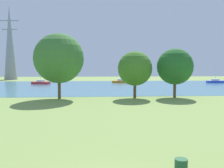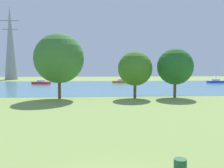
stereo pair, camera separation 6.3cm
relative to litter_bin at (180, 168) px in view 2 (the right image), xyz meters
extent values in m
plane|color=#7F994C|center=(-3.43, 20.51, -0.40)|extent=(160.00, 160.00, 0.00)
cylinder|color=#1E512D|center=(0.00, 0.00, 0.00)|extent=(0.56, 0.56, 0.80)
cube|color=teal|center=(-3.43, 48.51, -0.39)|extent=(140.00, 40.00, 0.02)
cube|color=orange|center=(3.65, 60.33, -0.08)|extent=(5.02, 2.56, 0.60)
cube|color=white|center=(3.65, 60.33, 0.47)|extent=(2.00, 1.48, 0.50)
cylinder|color=silver|center=(3.65, 60.33, 2.89)|extent=(0.10, 0.10, 5.34)
cube|color=blue|center=(30.31, 58.24, -0.08)|extent=(4.82, 1.58, 0.60)
cube|color=white|center=(30.31, 58.24, 0.47)|extent=(1.82, 1.13, 0.50)
cylinder|color=silver|center=(30.31, 58.24, 2.62)|extent=(0.10, 0.10, 4.79)
cube|color=red|center=(-17.90, 56.61, -0.08)|extent=(5.03, 2.77, 0.60)
cube|color=white|center=(-17.90, 56.61, 0.47)|extent=(2.03, 1.56, 0.50)
cylinder|color=silver|center=(-17.90, 56.61, 2.58)|extent=(0.10, 0.10, 4.73)
cylinder|color=brown|center=(-8.93, 26.68, 1.29)|extent=(0.44, 0.44, 3.37)
sphere|color=#3B7231|center=(-8.93, 26.68, 5.51)|extent=(7.26, 7.26, 7.26)
cylinder|color=brown|center=(2.25, 26.73, 0.92)|extent=(0.44, 0.44, 2.63)
sphere|color=#3D7325|center=(2.25, 26.73, 4.03)|extent=(5.14, 5.14, 5.14)
cylinder|color=brown|center=(8.46, 27.08, 0.99)|extent=(0.44, 0.44, 2.78)
sphere|color=#235F26|center=(8.46, 27.08, 4.31)|extent=(5.49, 5.49, 5.49)
cone|color=gray|center=(-32.93, 79.46, 12.28)|extent=(4.40, 4.40, 25.36)
cube|color=gray|center=(-32.93, 79.46, 19.89)|extent=(6.40, 0.30, 0.30)
cube|color=gray|center=(-32.93, 79.46, 16.89)|extent=(5.20, 0.30, 0.30)
camera|label=1|loc=(-3.75, -10.45, 4.46)|focal=40.36mm
camera|label=2|loc=(-3.68, -10.45, 4.46)|focal=40.36mm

